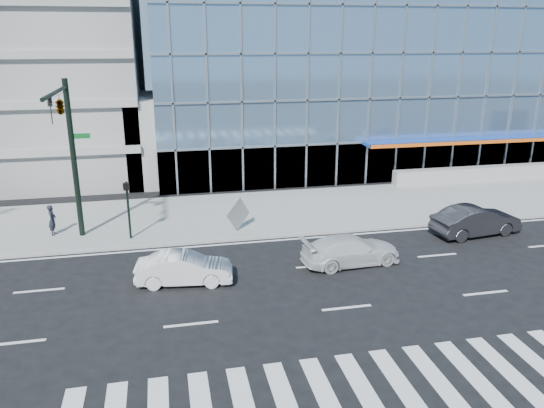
{
  "coord_description": "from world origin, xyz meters",
  "views": [
    {
      "loc": [
        -6.63,
        -21.39,
        10.08
      ],
      "look_at": [
        -1.49,
        3.0,
        2.15
      ],
      "focal_mm": 35.0,
      "sensor_mm": 36.0,
      "label": 1
    }
  ],
  "objects": [
    {
      "name": "ground",
      "position": [
        0.0,
        0.0,
        0.0
      ],
      "size": [
        160.0,
        160.0,
        0.0
      ],
      "primitive_type": "plane",
      "color": "black",
      "rests_on": "ground"
    },
    {
      "name": "sidewalk",
      "position": [
        0.0,
        8.0,
        0.07
      ],
      "size": [
        120.0,
        8.0,
        0.15
      ],
      "primitive_type": "cube",
      "color": "gray",
      "rests_on": "ground"
    },
    {
      "name": "theatre_building",
      "position": [
        14.0,
        26.0,
        7.5
      ],
      "size": [
        42.0,
        26.0,
        15.0
      ],
      "primitive_type": "cube",
      "color": "#6B8FB3",
      "rests_on": "ground"
    },
    {
      "name": "ramp_block",
      "position": [
        -6.0,
        18.0,
        3.0
      ],
      "size": [
        6.0,
        8.0,
        6.0
      ],
      "primitive_type": "cube",
      "color": "gray",
      "rests_on": "ground"
    },
    {
      "name": "traffic_signal",
      "position": [
        -11.0,
        4.57,
        6.16
      ],
      "size": [
        1.14,
        5.74,
        8.0
      ],
      "color": "black",
      "rests_on": "sidewalk"
    },
    {
      "name": "ped_signal_post",
      "position": [
        -8.5,
        4.94,
        2.14
      ],
      "size": [
        0.3,
        0.33,
        3.0
      ],
      "color": "black",
      "rests_on": "sidewalk"
    },
    {
      "name": "white_suv",
      "position": [
        1.58,
        -0.03,
        0.67
      ],
      "size": [
        4.8,
        2.32,
        1.35
      ],
      "primitive_type": "imported",
      "rotation": [
        0.0,
        0.0,
        1.67
      ],
      "color": "silver",
      "rests_on": "ground"
    },
    {
      "name": "white_sedan",
      "position": [
        -6.03,
        -0.5,
        0.67
      ],
      "size": [
        4.21,
        1.91,
        1.34
      ],
      "primitive_type": "imported",
      "rotation": [
        0.0,
        0.0,
        1.45
      ],
      "color": "white",
      "rests_on": "ground"
    },
    {
      "name": "dark_sedan",
      "position": [
        9.31,
        2.16,
        0.78
      ],
      "size": [
        4.93,
        2.27,
        1.57
      ],
      "primitive_type": "imported",
      "rotation": [
        0.0,
        0.0,
        1.7
      ],
      "color": "black",
      "rests_on": "ground"
    },
    {
      "name": "pedestrian",
      "position": [
        -12.46,
        6.36,
        0.96
      ],
      "size": [
        0.41,
        0.6,
        1.62
      ],
      "primitive_type": "imported",
      "rotation": [
        0.0,
        0.0,
        1.53
      ],
      "color": "black",
      "rests_on": "sidewalk"
    },
    {
      "name": "tilted_panel",
      "position": [
        -2.9,
        5.04,
        1.06
      ],
      "size": [
        1.43,
        1.21,
        1.81
      ],
      "primitive_type": "cube",
      "rotation": [
        0.0,
        0.95,
        0.7
      ],
      "color": "gray",
      "rests_on": "sidewalk"
    }
  ]
}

